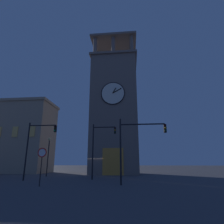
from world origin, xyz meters
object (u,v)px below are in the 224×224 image
at_px(traffic_signal_near, 36,141).
at_px(adjacent_wing_building, 3,137).
at_px(traffic_signal_far, 136,140).
at_px(traffic_signal_mid, 100,143).
at_px(clocktower, 115,111).
at_px(no_horn_sign, 42,156).
at_px(street_lamp, 49,149).

bearing_deg(traffic_signal_near, adjacent_wing_building, -44.43).
bearing_deg(traffic_signal_far, adjacent_wing_building, -33.90).
bearing_deg(traffic_signal_mid, clocktower, -94.59).
height_order(clocktower, traffic_signal_near, clocktower).
distance_m(traffic_signal_far, no_horn_sign, 8.11).
height_order(traffic_signal_mid, street_lamp, traffic_signal_mid).
bearing_deg(clocktower, traffic_signal_near, 58.16).
height_order(clocktower, no_horn_sign, clocktower).
bearing_deg(traffic_signal_near, traffic_signal_far, 164.85).
bearing_deg(street_lamp, traffic_signal_mid, 152.09).
distance_m(traffic_signal_mid, street_lamp, 9.14).
relative_size(clocktower, street_lamp, 5.05).
xyz_separation_m(traffic_signal_near, no_horn_sign, (-3.06, 4.58, -1.74)).
bearing_deg(traffic_signal_mid, traffic_signal_near, 15.19).
relative_size(clocktower, traffic_signal_near, 4.31).
distance_m(traffic_signal_far, street_lamp, 15.13).
relative_size(traffic_signal_near, traffic_signal_far, 1.08).
height_order(traffic_signal_near, traffic_signal_mid, traffic_signal_mid).
relative_size(traffic_signal_mid, traffic_signal_far, 1.09).
height_order(clocktower, traffic_signal_mid, clocktower).
bearing_deg(no_horn_sign, street_lamp, -68.13).
xyz_separation_m(traffic_signal_mid, no_horn_sign, (3.77, 6.43, -1.71)).
relative_size(clocktower, no_horn_sign, 8.86).
height_order(traffic_signal_near, traffic_signal_far, traffic_signal_near).
relative_size(clocktower, traffic_signal_far, 4.67).
bearing_deg(street_lamp, traffic_signal_far, 143.16).
xyz_separation_m(street_lamp, no_horn_sign, (-4.30, 10.70, -1.31)).
xyz_separation_m(clocktower, street_lamp, (8.91, 6.23, -7.18)).
bearing_deg(clocktower, street_lamp, 34.98).
bearing_deg(no_horn_sign, adjacent_wing_building, -46.99).
distance_m(clocktower, traffic_signal_far, 17.15).
height_order(clocktower, traffic_signal_far, clocktower).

